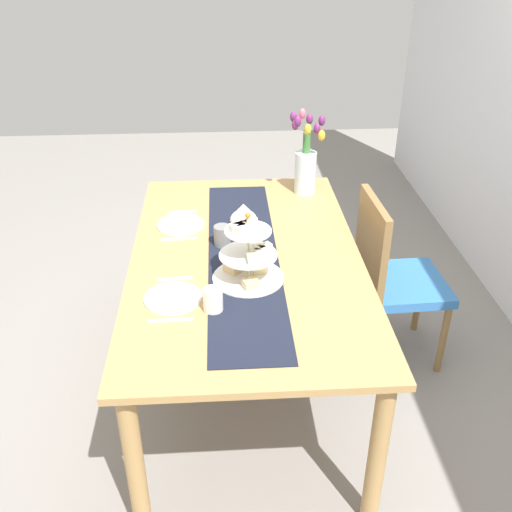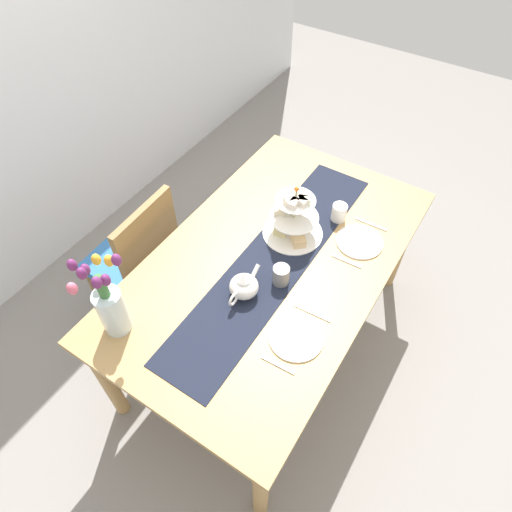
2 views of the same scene
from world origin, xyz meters
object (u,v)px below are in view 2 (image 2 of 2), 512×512
(teapot, at_px, (244,286))
(knife_left, at_px, (312,313))
(chair_left, at_px, (138,256))
(mug_grey, at_px, (281,275))
(dinner_plate_right, at_px, (359,242))
(dinner_plate_left, at_px, (296,337))
(tiered_cake_stand, at_px, (294,219))
(fork_left, at_px, (278,365))
(knife_right, at_px, (371,224))
(fork_right, at_px, (347,261))
(mug_white_text, at_px, (339,213))
(dining_table, at_px, (272,271))
(tulip_vase, at_px, (109,304))

(teapot, height_order, knife_left, teapot)
(chair_left, relative_size, mug_grey, 9.58)
(knife_left, relative_size, dinner_plate_right, 0.74)
(dinner_plate_left, bearing_deg, tiered_cake_stand, 31.22)
(teapot, bearing_deg, tiered_cake_stand, 0.03)
(fork_left, relative_size, mug_grey, 1.58)
(tiered_cake_stand, distance_m, knife_right, 0.42)
(fork_right, bearing_deg, fork_left, 180.00)
(knife_left, height_order, mug_white_text, mug_white_text)
(chair_left, distance_m, fork_left, 1.11)
(fork_left, xyz_separation_m, knife_right, (0.92, 0.00, 0.00))
(tiered_cake_stand, bearing_deg, dinner_plate_left, -148.78)
(dinner_plate_left, relative_size, mug_white_text, 2.42)
(dinner_plate_right, bearing_deg, dining_table, 136.34)
(chair_left, height_order, mug_white_text, chair_left)
(dinner_plate_left, relative_size, knife_right, 1.35)
(chair_left, bearing_deg, fork_left, -103.70)
(dinner_plate_left, height_order, dinner_plate_right, same)
(tiered_cake_stand, relative_size, mug_grey, 3.20)
(dinner_plate_right, height_order, knife_right, dinner_plate_right)
(dinner_plate_left, distance_m, fork_left, 0.15)
(tiered_cake_stand, relative_size, fork_right, 2.03)
(tulip_vase, distance_m, mug_white_text, 1.19)
(dining_table, xyz_separation_m, chair_left, (-0.20, 0.74, -0.16))
(chair_left, distance_m, fork_right, 1.14)
(chair_left, xyz_separation_m, dinner_plate_left, (-0.11, -1.05, 0.26))
(dinner_plate_left, relative_size, fork_left, 1.53)
(tiered_cake_stand, height_order, knife_right, tiered_cake_stand)
(dining_table, bearing_deg, tiered_cake_stand, 0.06)
(tulip_vase, relative_size, dinner_plate_left, 1.93)
(chair_left, distance_m, teapot, 0.80)
(dining_table, relative_size, chair_left, 1.90)
(fork_right, distance_m, knife_right, 0.29)
(chair_left, bearing_deg, mug_white_text, -55.32)
(knife_left, bearing_deg, knife_right, 0.00)
(dinner_plate_left, xyz_separation_m, dinner_plate_right, (0.63, 0.00, 0.00))
(dinner_plate_left, bearing_deg, tulip_vase, 118.45)
(tulip_vase, bearing_deg, knife_right, -30.09)
(teapot, height_order, knife_right, teapot)
(dinner_plate_right, height_order, fork_right, dinner_plate_right)
(tiered_cake_stand, bearing_deg, mug_white_text, -33.92)
(fork_left, bearing_deg, mug_white_text, 10.45)
(dinner_plate_left, relative_size, knife_left, 1.35)
(chair_left, height_order, fork_left, chair_left)
(chair_left, xyz_separation_m, fork_left, (-0.25, -1.05, 0.26))
(knife_left, height_order, mug_grey, mug_grey)
(mug_grey, height_order, mug_white_text, mug_grey)
(dining_table, relative_size, mug_white_text, 18.24)
(tiered_cake_stand, height_order, tulip_vase, tulip_vase)
(mug_grey, bearing_deg, fork_right, -36.33)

